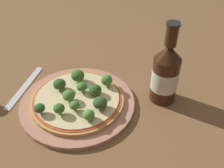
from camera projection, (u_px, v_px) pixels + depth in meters
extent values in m
plane|color=brown|center=(80.00, 106.00, 0.67)|extent=(3.00, 3.00, 0.00)
cylinder|color=tan|center=(78.00, 102.00, 0.67)|extent=(0.29, 0.29, 0.01)
cylinder|color=tan|center=(77.00, 100.00, 0.66)|extent=(0.23, 0.23, 0.01)
cylinder|color=#B74728|center=(77.00, 99.00, 0.65)|extent=(0.22, 0.22, 0.00)
cylinder|color=beige|center=(77.00, 98.00, 0.65)|extent=(0.21, 0.21, 0.00)
cylinder|color=#7A9E5B|center=(60.00, 112.00, 0.60)|extent=(0.01, 0.01, 0.01)
ellipsoid|color=#386628|center=(59.00, 108.00, 0.60)|extent=(0.03, 0.03, 0.02)
cylinder|color=#7A9E5B|center=(60.00, 88.00, 0.67)|extent=(0.01, 0.01, 0.01)
ellipsoid|color=#2D5123|center=(60.00, 84.00, 0.67)|extent=(0.03, 0.03, 0.03)
cylinder|color=#7A9E5B|center=(78.00, 80.00, 0.70)|extent=(0.01, 0.01, 0.01)
ellipsoid|color=#386628|center=(78.00, 75.00, 0.69)|extent=(0.04, 0.04, 0.03)
cylinder|color=#7A9E5B|center=(69.00, 99.00, 0.64)|extent=(0.01, 0.01, 0.01)
ellipsoid|color=#477A33|center=(69.00, 95.00, 0.63)|extent=(0.03, 0.03, 0.02)
cylinder|color=#7A9E5B|center=(40.00, 111.00, 0.61)|extent=(0.01, 0.01, 0.01)
ellipsoid|color=#2D5123|center=(39.00, 108.00, 0.60)|extent=(0.03, 0.03, 0.02)
cylinder|color=#7A9E5B|center=(100.00, 107.00, 0.62)|extent=(0.01, 0.01, 0.01)
ellipsoid|color=#2D5123|center=(100.00, 103.00, 0.61)|extent=(0.03, 0.03, 0.03)
cylinder|color=#7A9E5B|center=(107.00, 84.00, 0.69)|extent=(0.01, 0.01, 0.01)
ellipsoid|color=#477A33|center=(107.00, 80.00, 0.68)|extent=(0.03, 0.03, 0.03)
cylinder|color=#7A9E5B|center=(95.00, 93.00, 0.66)|extent=(0.01, 0.01, 0.01)
ellipsoid|color=#2D5123|center=(95.00, 90.00, 0.65)|extent=(0.03, 0.03, 0.03)
cylinder|color=#7A9E5B|center=(89.00, 118.00, 0.59)|extent=(0.01, 0.01, 0.01)
ellipsoid|color=#568E3D|center=(89.00, 115.00, 0.59)|extent=(0.03, 0.03, 0.02)
cylinder|color=#7A9E5B|center=(82.00, 90.00, 0.67)|extent=(0.01, 0.01, 0.01)
ellipsoid|color=#477A33|center=(82.00, 87.00, 0.66)|extent=(0.03, 0.03, 0.02)
cylinder|color=#7A9E5B|center=(75.00, 109.00, 0.61)|extent=(0.01, 0.01, 0.01)
ellipsoid|color=#477A33|center=(75.00, 105.00, 0.61)|extent=(0.02, 0.02, 0.02)
cylinder|color=#381E0F|center=(165.00, 79.00, 0.65)|extent=(0.07, 0.07, 0.12)
cylinder|color=beige|center=(165.00, 79.00, 0.65)|extent=(0.07, 0.07, 0.06)
cone|color=#381E0F|center=(169.00, 52.00, 0.60)|extent=(0.07, 0.07, 0.04)
cylinder|color=#381E0F|center=(172.00, 36.00, 0.57)|extent=(0.03, 0.03, 0.05)
cylinder|color=black|center=(174.00, 24.00, 0.56)|extent=(0.03, 0.03, 0.01)
cube|color=silver|center=(26.00, 86.00, 0.73)|extent=(0.05, 0.19, 0.00)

